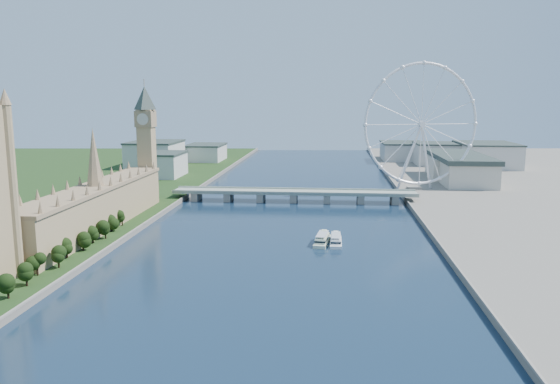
# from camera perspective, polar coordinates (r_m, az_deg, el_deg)

# --- Properties ---
(ground) EXTENTS (2000.00, 2000.00, 0.00)m
(ground) POSITION_cam_1_polar(r_m,az_deg,el_deg) (210.17, -4.23, -16.23)
(ground) COLOR #193848
(ground) RESTS_ON ground
(tree_row) EXTENTS (7.45, 215.45, 18.95)m
(tree_row) POSITION_cam_1_polar(r_m,az_deg,el_deg) (309.40, -23.11, -6.69)
(tree_row) COLOR black
(tree_row) RESTS_ON ground
(parliament_range) EXTENTS (24.00, 200.00, 70.00)m
(parliament_range) POSITION_cam_1_polar(r_m,az_deg,el_deg) (397.49, -18.61, -1.47)
(parliament_range) COLOR tan
(parliament_range) RESTS_ON ground
(big_ben) EXTENTS (20.02, 20.02, 110.00)m
(big_ben) POSITION_cam_1_polar(r_m,az_deg,el_deg) (491.86, -13.84, 6.45)
(big_ben) COLOR tan
(big_ben) RESTS_ON ground
(westminster_bridge) EXTENTS (220.00, 22.00, 9.50)m
(westminster_bridge) POSITION_cam_1_polar(r_m,az_deg,el_deg) (494.82, 1.46, -0.25)
(westminster_bridge) COLOR gray
(westminster_bridge) RESTS_ON ground
(london_eye) EXTENTS (113.60, 39.12, 124.30)m
(london_eye) POSITION_cam_1_polar(r_m,az_deg,el_deg) (549.11, 14.56, 6.82)
(london_eye) COLOR silver
(london_eye) RESTS_ON ground
(county_hall) EXTENTS (54.00, 144.00, 35.00)m
(county_hall) POSITION_cam_1_polar(r_m,az_deg,el_deg) (639.37, 18.11, 0.92)
(county_hall) COLOR beige
(county_hall) RESTS_ON ground
(city_skyline) EXTENTS (505.00, 280.00, 32.00)m
(city_skyline) POSITION_cam_1_polar(r_m,az_deg,el_deg) (750.25, 5.78, 3.88)
(city_skyline) COLOR beige
(city_skyline) RESTS_ON ground
(tour_boat_near) EXTENTS (7.86, 30.02, 6.62)m
(tour_boat_near) POSITION_cam_1_polar(r_m,az_deg,el_deg) (353.25, 5.85, -5.44)
(tour_boat_near) COLOR white
(tour_boat_near) RESTS_ON ground
(tour_boat_far) EXTENTS (11.87, 32.26, 6.98)m
(tour_boat_far) POSITION_cam_1_polar(r_m,az_deg,el_deg) (354.10, 4.43, -5.38)
(tour_boat_far) COLOR beige
(tour_boat_far) RESTS_ON ground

